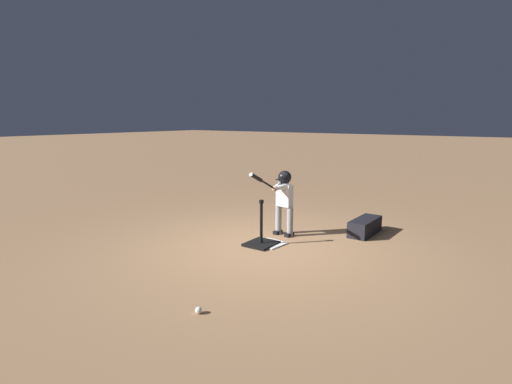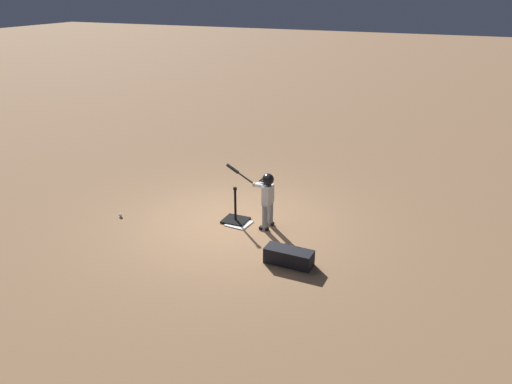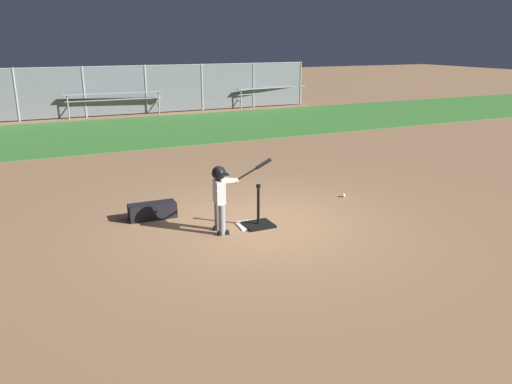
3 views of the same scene
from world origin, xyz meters
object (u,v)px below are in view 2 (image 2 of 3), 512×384
object	(u,v)px
equipment_bag	(289,257)
baseball	(120,215)
batting_tee	(236,217)
batter_child	(266,193)

from	to	relation	value
equipment_bag	baseball	bearing A→B (deg)	-4.54
baseball	equipment_bag	size ratio (longest dim) A/B	0.09
batting_tee	baseball	xyz separation A→B (m)	(2.29, 0.77, -0.05)
batting_tee	equipment_bag	distance (m)	1.95
baseball	batter_child	bearing A→B (deg)	-165.39
batting_tee	equipment_bag	size ratio (longest dim) A/B	0.89
baseball	equipment_bag	world-z (taller)	equipment_bag
batting_tee	baseball	bearing A→B (deg)	18.62
batter_child	baseball	distance (m)	3.14
equipment_bag	batting_tee	bearing A→B (deg)	-35.15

